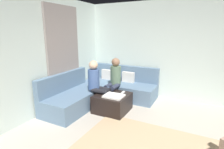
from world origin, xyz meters
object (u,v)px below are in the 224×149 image
object	(u,v)px
sectional_couch	(102,91)
coffee_mug	(108,89)
person_on_couch_back	(114,79)
ottoman	(112,103)
game_remote	(123,92)
person_on_couch_side	(97,83)

from	to	relation	value
sectional_couch	coffee_mug	bearing A→B (deg)	-38.72
sectional_couch	person_on_couch_back	size ratio (longest dim) A/B	2.12
ottoman	sectional_couch	bearing A→B (deg)	141.06
sectional_couch	ottoman	bearing A→B (deg)	-38.94
coffee_mug	game_remote	bearing A→B (deg)	5.71
sectional_couch	game_remote	size ratio (longest dim) A/B	17.00
sectional_couch	person_on_couch_side	bearing A→B (deg)	-72.15
game_remote	person_on_couch_back	distance (m)	0.54
coffee_mug	person_on_couch_back	size ratio (longest dim) A/B	0.08
sectional_couch	person_on_couch_side	world-z (taller)	person_on_couch_side
game_remote	person_on_couch_back	world-z (taller)	person_on_couch_back
game_remote	person_on_couch_side	bearing A→B (deg)	-160.13
coffee_mug	person_on_couch_back	xyz separation A→B (m)	(0.00, 0.34, 0.19)
game_remote	person_on_couch_side	xyz separation A→B (m)	(-0.60, -0.22, 0.23)
sectional_couch	coffee_mug	size ratio (longest dim) A/B	26.84
game_remote	person_on_couch_back	size ratio (longest dim) A/B	0.12
game_remote	person_on_couch_side	world-z (taller)	person_on_couch_side
sectional_couch	person_on_couch_back	xyz separation A→B (m)	(0.35, 0.06, 0.38)
sectional_couch	ottoman	xyz separation A→B (m)	(0.57, -0.46, -0.07)
coffee_mug	person_on_couch_side	bearing A→B (deg)	-138.73
coffee_mug	game_remote	world-z (taller)	coffee_mug
person_on_couch_back	ottoman	bearing A→B (deg)	112.67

